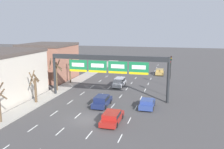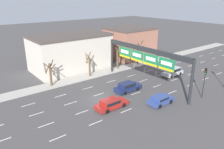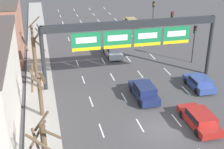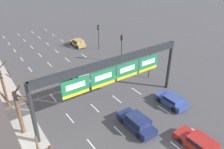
{
  "view_description": "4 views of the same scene",
  "coord_description": "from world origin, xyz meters",
  "px_view_note": "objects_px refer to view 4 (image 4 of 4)",
  "views": [
    {
      "loc": [
        10.06,
        -26.84,
        11.08
      ],
      "look_at": [
        0.38,
        10.32,
        3.64
      ],
      "focal_mm": 40.0,
      "sensor_mm": 36.0,
      "label": 1
    },
    {
      "loc": [
        24.55,
        -16.68,
        14.6
      ],
      "look_at": [
        -2.71,
        4.48,
        2.31
      ],
      "focal_mm": 35.0,
      "sensor_mm": 36.0,
      "label": 2
    },
    {
      "loc": [
        -9.04,
        -19.95,
        14.66
      ],
      "look_at": [
        -2.5,
        7.59,
        1.88
      ],
      "focal_mm": 50.0,
      "sensor_mm": 36.0,
      "label": 3
    },
    {
      "loc": [
        -12.18,
        -7.7,
        16.02
      ],
      "look_at": [
        1.45,
        11.81,
        3.3
      ],
      "focal_mm": 35.0,
      "sensor_mm": 36.0,
      "label": 4
    }
  ],
  "objects_px": {
    "traffic_light_near_gantry": "(122,43)",
    "tree_bare_third": "(18,109)",
    "tree_bare_furthest": "(4,84)",
    "traffic_light_far_end": "(98,32)",
    "traffic_light_mid_block": "(150,57)",
    "car_red": "(200,144)",
    "suv_silver": "(81,77)",
    "car_gold": "(78,43)",
    "sign_gantry": "(114,68)",
    "car_blue": "(172,100)",
    "car_navy": "(137,122)"
  },
  "relations": [
    {
      "from": "tree_bare_furthest",
      "to": "traffic_light_far_end",
      "type": "bearing_deg",
      "value": 26.38
    },
    {
      "from": "traffic_light_near_gantry",
      "to": "tree_bare_furthest",
      "type": "bearing_deg",
      "value": -173.8
    },
    {
      "from": "suv_silver",
      "to": "car_gold",
      "type": "bearing_deg",
      "value": 64.41
    },
    {
      "from": "traffic_light_mid_block",
      "to": "car_gold",
      "type": "bearing_deg",
      "value": 97.86
    },
    {
      "from": "traffic_light_far_end",
      "to": "tree_bare_furthest",
      "type": "bearing_deg",
      "value": -153.62
    },
    {
      "from": "traffic_light_near_gantry",
      "to": "tree_bare_third",
      "type": "bearing_deg",
      "value": -156.21
    },
    {
      "from": "suv_silver",
      "to": "traffic_light_mid_block",
      "type": "height_order",
      "value": "traffic_light_mid_block"
    },
    {
      "from": "car_gold",
      "to": "car_navy",
      "type": "distance_m",
      "value": 26.46
    },
    {
      "from": "sign_gantry",
      "to": "suv_silver",
      "type": "relative_size",
      "value": 4.01
    },
    {
      "from": "car_gold",
      "to": "tree_bare_furthest",
      "type": "bearing_deg",
      "value": -140.64
    },
    {
      "from": "car_gold",
      "to": "car_red",
      "type": "height_order",
      "value": "car_gold"
    },
    {
      "from": "car_blue",
      "to": "tree_bare_third",
      "type": "bearing_deg",
      "value": 162.01
    },
    {
      "from": "sign_gantry",
      "to": "tree_bare_furthest",
      "type": "xyz_separation_m",
      "value": [
        -9.9,
        8.38,
        -2.71
      ]
    },
    {
      "from": "car_navy",
      "to": "traffic_light_near_gantry",
      "type": "bearing_deg",
      "value": 58.47
    },
    {
      "from": "traffic_light_far_end",
      "to": "car_red",
      "type": "bearing_deg",
      "value": -102.09
    },
    {
      "from": "car_blue",
      "to": "car_navy",
      "type": "height_order",
      "value": "car_navy"
    },
    {
      "from": "car_red",
      "to": "traffic_light_far_end",
      "type": "height_order",
      "value": "traffic_light_far_end"
    },
    {
      "from": "suv_silver",
      "to": "traffic_light_near_gantry",
      "type": "bearing_deg",
      "value": 14.19
    },
    {
      "from": "car_gold",
      "to": "car_navy",
      "type": "height_order",
      "value": "car_navy"
    },
    {
      "from": "tree_bare_third",
      "to": "car_blue",
      "type": "bearing_deg",
      "value": -17.99
    },
    {
      "from": "car_gold",
      "to": "tree_bare_third",
      "type": "bearing_deg",
      "value": -129.67
    },
    {
      "from": "suv_silver",
      "to": "traffic_light_near_gantry",
      "type": "xyz_separation_m",
      "value": [
        9.07,
        2.29,
        2.57
      ]
    },
    {
      "from": "sign_gantry",
      "to": "traffic_light_near_gantry",
      "type": "relative_size",
      "value": 3.8
    },
    {
      "from": "traffic_light_mid_block",
      "to": "car_red",
      "type": "bearing_deg",
      "value": -114.1
    },
    {
      "from": "traffic_light_mid_block",
      "to": "tree_bare_third",
      "type": "height_order",
      "value": "tree_bare_third"
    },
    {
      "from": "suv_silver",
      "to": "car_red",
      "type": "xyz_separation_m",
      "value": [
        3.2,
        -17.69,
        -0.16
      ]
    },
    {
      "from": "sign_gantry",
      "to": "car_gold",
      "type": "height_order",
      "value": "sign_gantry"
    },
    {
      "from": "car_navy",
      "to": "sign_gantry",
      "type": "bearing_deg",
      "value": 92.81
    },
    {
      "from": "car_red",
      "to": "tree_bare_third",
      "type": "distance_m",
      "value": 17.62
    },
    {
      "from": "traffic_light_mid_block",
      "to": "suv_silver",
      "type": "bearing_deg",
      "value": 153.18
    },
    {
      "from": "car_gold",
      "to": "car_red",
      "type": "bearing_deg",
      "value": -96.09
    },
    {
      "from": "car_navy",
      "to": "traffic_light_mid_block",
      "type": "distance_m",
      "value": 11.81
    },
    {
      "from": "traffic_light_mid_block",
      "to": "tree_bare_furthest",
      "type": "xyz_separation_m",
      "value": [
        -18.89,
        4.82,
        -0.49
      ]
    },
    {
      "from": "traffic_light_mid_block",
      "to": "tree_bare_furthest",
      "type": "distance_m",
      "value": 19.5
    },
    {
      "from": "suv_silver",
      "to": "car_navy",
      "type": "xyz_separation_m",
      "value": [
        0.27,
        -12.04,
        -0.08
      ]
    },
    {
      "from": "sign_gantry",
      "to": "tree_bare_third",
      "type": "relative_size",
      "value": 3.37
    },
    {
      "from": "tree_bare_third",
      "to": "traffic_light_near_gantry",
      "type": "bearing_deg",
      "value": 23.79
    },
    {
      "from": "car_red",
      "to": "traffic_light_near_gantry",
      "type": "xyz_separation_m",
      "value": [
        5.87,
        19.98,
        2.74
      ]
    },
    {
      "from": "sign_gantry",
      "to": "car_navy",
      "type": "xyz_separation_m",
      "value": [
        0.19,
        -3.9,
        -4.78
      ]
    },
    {
      "from": "sign_gantry",
      "to": "car_gold",
      "type": "xyz_separation_m",
      "value": [
        6.46,
        21.81,
        -4.87
      ]
    },
    {
      "from": "car_gold",
      "to": "tree_bare_furthest",
      "type": "height_order",
      "value": "tree_bare_furthest"
    },
    {
      "from": "car_blue",
      "to": "suv_silver",
      "type": "xyz_separation_m",
      "value": [
        -6.54,
        11.31,
        0.2
      ]
    },
    {
      "from": "tree_bare_third",
      "to": "traffic_light_far_end",
      "type": "bearing_deg",
      "value": 39.68
    },
    {
      "from": "traffic_light_far_end",
      "to": "car_blue",
      "type": "bearing_deg",
      "value": -96.83
    },
    {
      "from": "sign_gantry",
      "to": "car_gold",
      "type": "relative_size",
      "value": 4.38
    },
    {
      "from": "sign_gantry",
      "to": "suv_silver",
      "type": "distance_m",
      "value": 9.4
    },
    {
      "from": "sign_gantry",
      "to": "traffic_light_near_gantry",
      "type": "bearing_deg",
      "value": 49.26
    },
    {
      "from": "sign_gantry",
      "to": "traffic_light_far_end",
      "type": "distance_m",
      "value": 19.99
    },
    {
      "from": "traffic_light_mid_block",
      "to": "tree_bare_furthest",
      "type": "height_order",
      "value": "tree_bare_furthest"
    },
    {
      "from": "car_gold",
      "to": "car_red",
      "type": "distance_m",
      "value": 31.53
    }
  ]
}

